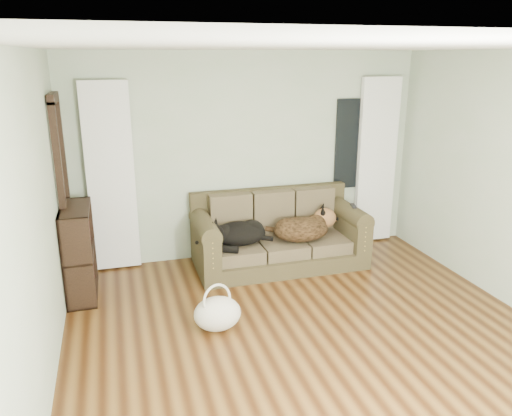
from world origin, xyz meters
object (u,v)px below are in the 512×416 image
object	(u,v)px
dog_shepherd	(303,228)
tote_bag	(217,314)
dog_black_lab	(236,234)
bookshelf	(79,252)
sofa	(279,231)

from	to	relation	value
dog_shepherd	tote_bag	distance (m)	1.85
dog_black_lab	bookshelf	world-z (taller)	bookshelf
bookshelf	dog_black_lab	bearing A→B (deg)	7.68
sofa	bookshelf	bearing A→B (deg)	-175.75
sofa	tote_bag	world-z (taller)	sofa
dog_black_lab	tote_bag	world-z (taller)	dog_black_lab
bookshelf	dog_shepherd	bearing A→B (deg)	5.25
dog_shepherd	bookshelf	bearing A→B (deg)	5.78
dog_shepherd	bookshelf	distance (m)	2.63
sofa	dog_shepherd	size ratio (longest dim) A/B	2.88
sofa	dog_shepherd	bearing A→B (deg)	-21.42
sofa	bookshelf	distance (m)	2.35
sofa	dog_black_lab	xyz separation A→B (m)	(-0.57, -0.05, 0.03)
sofa	dog_black_lab	size ratio (longest dim) A/B	3.14
tote_bag	bookshelf	world-z (taller)	bookshelf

